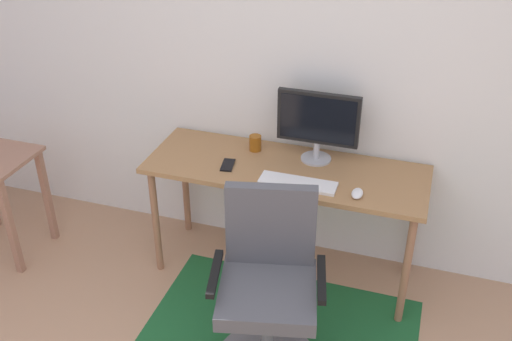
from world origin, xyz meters
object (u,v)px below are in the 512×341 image
Objects in this scene: coffee_cup at (255,143)px; cell_phone at (228,165)px; desk at (285,179)px; office_chair at (268,300)px; monitor at (318,121)px; keyboard at (298,183)px; computer_mouse at (357,193)px.

cell_phone is (-0.09, -0.23, -0.04)m from coffee_cup.
office_chair is (0.12, -0.74, -0.26)m from desk.
coffee_cup is (-0.23, 0.15, 0.13)m from desk.
monitor reaches higher than keyboard.
coffee_cup is (-0.38, 0.00, -0.20)m from monitor.
computer_mouse reaches higher than desk.
keyboard is at bearing -95.97° from monitor.
computer_mouse is (0.45, -0.18, 0.10)m from desk.
computer_mouse is 0.75m from coffee_cup.
cell_phone is at bearing -153.96° from monitor.
computer_mouse is (0.30, -0.32, -0.23)m from monitor.
monitor is at bearing 132.76° from computer_mouse.
desk is 17.03× the size of coffee_cup.
computer_mouse is at bearing -25.64° from coffee_cup.
office_chair is at bearing -89.32° from keyboard.
office_chair is (-0.32, -0.56, -0.36)m from computer_mouse.
monitor is 4.59× the size of computer_mouse.
coffee_cup reaches higher than computer_mouse.
monitor is at bearing 84.03° from keyboard.
computer_mouse is 0.74× the size of cell_phone.
office_chair is (0.01, -0.58, -0.35)m from keyboard.
monitor is at bearing 44.54° from desk.
office_chair is (0.35, -0.88, -0.39)m from coffee_cup.
computer_mouse is (0.33, -0.02, 0.01)m from keyboard.
office_chair reaches higher than cell_phone.
computer_mouse is at bearing 46.69° from office_chair.
desk is 11.69× the size of cell_phone.
desk is 0.39m from monitor.
desk is at bearing 86.17° from office_chair.
coffee_cup reaches higher than desk.
computer_mouse is 0.74m from office_chair.
desk is 3.80× the size of keyboard.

